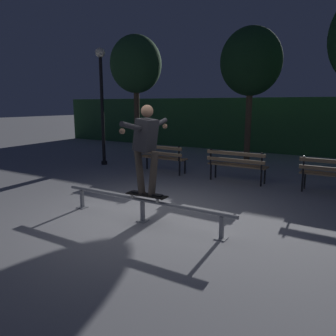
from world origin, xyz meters
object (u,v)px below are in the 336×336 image
skateboard (147,195)px  skateboarder (146,142)px  tree_far_left (136,65)px  lamp_post_left (102,92)px  park_bench_left_center (236,163)px  tree_behind_benches (251,62)px  grind_rail (142,204)px  park_bench_leftmost (161,156)px

skateboard → skateboarder: size_ratio=0.50×
tree_far_left → lamp_post_left: bearing=-81.9°
park_bench_left_center → tree_behind_benches: bearing=103.7°
lamp_post_left → park_bench_left_center: bearing=-2.1°
grind_rail → tree_behind_benches: tree_behind_benches is taller
grind_rail → park_bench_left_center: size_ratio=2.22×
tree_behind_benches → lamp_post_left: tree_behind_benches is taller
park_bench_left_center → lamp_post_left: 5.24m
tree_behind_benches → tree_far_left: (-4.35, -0.95, 0.07)m
grind_rail → park_bench_left_center: park_bench_left_center is taller
park_bench_leftmost → tree_far_left: (-2.81, 2.58, 3.06)m
park_bench_leftmost → park_bench_left_center: bearing=0.0°
skateboarder → lamp_post_left: 6.09m
grind_rail → park_bench_leftmost: (-1.99, 3.73, 0.21)m
grind_rail → tree_behind_benches: bearing=93.6°
grind_rail → lamp_post_left: size_ratio=0.91×
park_bench_leftmost → tree_behind_benches: tree_behind_benches is taller
park_bench_leftmost → lamp_post_left: bearing=176.0°
skateboard → tree_far_left: size_ratio=0.17×
park_bench_left_center → grind_rail: bearing=-96.2°
skateboard → park_bench_leftmost: park_bench_leftmost is taller
skateboarder → park_bench_left_center: bearing=85.3°
skateboard → tree_behind_benches: 7.88m
grind_rail → park_bench_left_center: bearing=83.8°
skateboarder → park_bench_leftmost: size_ratio=0.97×
tree_behind_benches → tree_far_left: tree_far_left is taller
skateboard → park_bench_leftmost: (-2.09, 3.73, 0.04)m
skateboard → tree_far_left: tree_far_left is taller
tree_behind_benches → tree_far_left: size_ratio=1.00×
lamp_post_left → tree_behind_benches: bearing=40.0°
grind_rail → tree_far_left: (-4.81, 6.30, 3.27)m
lamp_post_left → tree_far_left: bearing=98.1°
tree_behind_benches → park_bench_left_center: bearing=-76.3°
park_bench_left_center → tree_far_left: size_ratio=0.34×
skateboarder → lamp_post_left: (-4.56, 3.90, 1.05)m
park_bench_leftmost → tree_far_left: tree_far_left is taller
grind_rail → skateboarder: 1.12m
park_bench_leftmost → skateboarder: bearing=-60.7°
park_bench_leftmost → tree_behind_benches: bearing=66.5°
skateboarder → tree_far_left: tree_far_left is taller
park_bench_leftmost → lamp_post_left: 3.15m
grind_rail → tree_far_left: 8.58m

